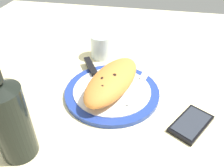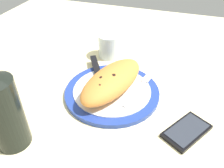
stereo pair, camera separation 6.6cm
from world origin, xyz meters
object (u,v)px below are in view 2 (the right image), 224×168
(plate, at_px, (112,92))
(calzone, at_px, (112,80))
(water_glass, at_px, (109,47))
(knife, at_px, (97,70))
(wine_bottle, at_px, (2,109))
(fork, at_px, (140,87))
(smartphone, at_px, (187,131))

(plate, distance_m, calzone, 0.04)
(plate, bearing_deg, water_glass, 20.84)
(calzone, bearing_deg, knife, 45.99)
(plate, height_order, wine_bottle, wine_bottle)
(plate, xyz_separation_m, water_glass, (0.21, 0.08, 0.03))
(plate, xyz_separation_m, wine_bottle, (-0.24, 0.16, 0.10))
(knife, distance_m, water_glass, 0.13)
(calzone, bearing_deg, fork, -64.43)
(calzone, height_order, fork, calzone)
(plate, bearing_deg, fork, -64.29)
(plate, height_order, calzone, calzone)
(smartphone, xyz_separation_m, water_glass, (0.29, 0.30, 0.03))
(fork, xyz_separation_m, water_glass, (0.17, 0.16, 0.02))
(plate, distance_m, smartphone, 0.24)
(plate, xyz_separation_m, fork, (0.04, -0.08, 0.01))
(smartphone, xyz_separation_m, wine_bottle, (-0.15, 0.38, 0.10))
(smartphone, height_order, water_glass, water_glass)
(knife, bearing_deg, water_glass, 1.11)
(plate, relative_size, wine_bottle, 1.02)
(knife, bearing_deg, plate, -134.22)
(plate, height_order, fork, fork)
(fork, bearing_deg, knife, 76.13)
(calzone, height_order, knife, calzone)
(water_glass, distance_m, wine_bottle, 0.46)
(fork, relative_size, knife, 0.78)
(calzone, distance_m, knife, 0.11)
(plate, distance_m, fork, 0.09)
(calzone, xyz_separation_m, fork, (0.04, -0.08, -0.03))
(calzone, distance_m, fork, 0.09)
(plate, height_order, water_glass, water_glass)
(calzone, xyz_separation_m, water_glass, (0.21, 0.08, -0.01))
(knife, bearing_deg, fork, -103.87)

